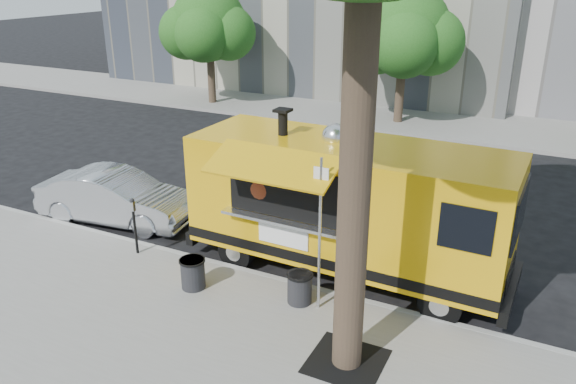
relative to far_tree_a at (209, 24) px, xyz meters
name	(u,v)px	position (x,y,z in m)	size (l,w,h in m)	color
ground	(282,261)	(10.00, -12.30, -3.78)	(120.00, 120.00, 0.00)	black
sidewalk	(174,362)	(10.00, -16.30, -3.70)	(60.00, 6.00, 0.15)	gray
curb	(263,277)	(10.00, -13.23, -3.70)	(60.00, 0.14, 0.16)	#999993
far_sidewalk	(426,121)	(10.00, 1.20, -3.70)	(60.00, 5.00, 0.15)	gray
tree_well	(346,361)	(12.60, -15.10, -3.62)	(1.20, 1.20, 0.02)	black
far_tree_a	(209,24)	(0.00, 0.00, 0.00)	(3.42, 3.42, 5.36)	#33261C
far_tree_b	(404,31)	(9.00, 0.40, 0.06)	(3.60, 3.60, 5.50)	#33261C
sign_post	(320,227)	(11.55, -13.85, -1.93)	(0.28, 0.06, 3.00)	silver
parking_meter	(134,219)	(7.00, -13.65, -2.79)	(0.11, 0.11, 1.33)	black
food_truck	(345,204)	(11.39, -12.13, -2.17)	(6.97, 3.27, 3.42)	#ECAE0C
sedan	(116,197)	(5.20, -12.28, -3.10)	(1.43, 4.11, 1.35)	#BABBC2
trash_bin_left	(193,272)	(9.00, -14.30, -3.29)	(0.52, 0.52, 0.63)	black
trash_bin_right	(300,287)	(11.15, -13.83, -3.30)	(0.51, 0.51, 0.61)	black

